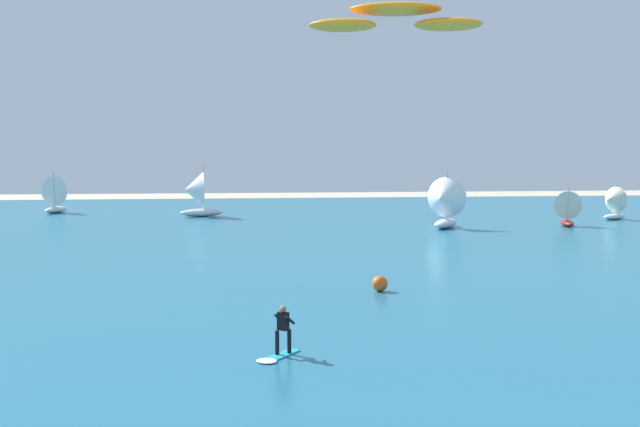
% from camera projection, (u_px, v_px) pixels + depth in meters
% --- Properties ---
extents(ocean, '(160.00, 90.00, 0.10)m').
position_uv_depth(ocean, '(286.00, 239.00, 56.63)').
color(ocean, '#236B89').
rests_on(ocean, ground).
extents(kitesurfer, '(1.64, 1.89, 1.67)m').
position_uv_depth(kitesurfer, '(280.00, 339.00, 24.55)').
color(kitesurfer, '#26B2CC').
rests_on(kitesurfer, ocean).
extents(kite, '(6.51, 2.97, 0.95)m').
position_uv_depth(kite, '(395.00, 19.00, 26.93)').
color(kite, orange).
extents(sailboat_mid_left, '(4.09, 4.41, 4.90)m').
position_uv_depth(sailboat_mid_left, '(444.00, 202.00, 63.08)').
color(sailboat_mid_left, silver).
rests_on(sailboat_mid_left, ocean).
extents(sailboat_far_left, '(2.64, 3.04, 3.44)m').
position_uv_depth(sailboat_far_left, '(566.00, 208.00, 65.50)').
color(sailboat_far_left, maroon).
rests_on(sailboat_far_left, ocean).
extents(sailboat_center_horizon, '(4.33, 3.71, 4.98)m').
position_uv_depth(sailboat_center_horizon, '(195.00, 194.00, 73.95)').
color(sailboat_center_horizon, silver).
rests_on(sailboat_center_horizon, ocean).
extents(sailboat_trailing, '(3.14, 2.81, 3.53)m').
position_uv_depth(sailboat_trailing, '(612.00, 203.00, 70.87)').
color(sailboat_trailing, white).
rests_on(sailboat_trailing, ocean).
extents(sailboat_near_shore, '(3.40, 3.85, 4.33)m').
position_uv_depth(sailboat_near_shore, '(58.00, 194.00, 78.72)').
color(sailboat_near_shore, silver).
rests_on(sailboat_near_shore, ocean).
extents(marker_buoy, '(0.76, 0.76, 0.76)m').
position_uv_depth(marker_buoy, '(380.00, 284.00, 35.68)').
color(marker_buoy, '#E55919').
rests_on(marker_buoy, ocean).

